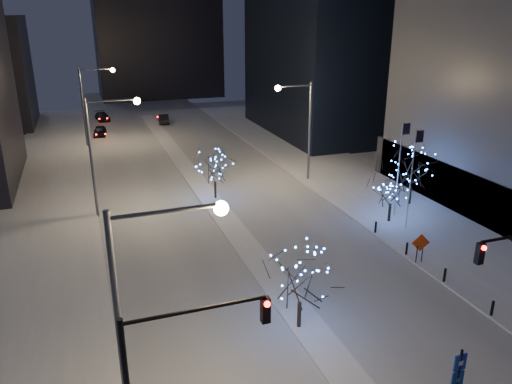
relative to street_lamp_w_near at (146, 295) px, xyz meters
name	(u,v)px	position (x,y,z in m)	size (l,w,h in m)	color
road	(193,177)	(8.94, 33.00, -6.49)	(20.00, 130.00, 0.02)	silver
median	(204,191)	(8.94, 28.00, -6.42)	(2.00, 80.00, 0.15)	silver
east_sidewalk	(397,208)	(23.94, 18.00, -6.42)	(10.00, 90.00, 0.15)	silver
west_sidewalk	(44,259)	(-5.06, 18.00, -6.42)	(8.00, 90.00, 0.15)	silver
street_lamp_w_near	(146,295)	(0.00, 0.00, 0.00)	(4.40, 0.56, 10.00)	#595E66
street_lamp_w_mid	(103,141)	(0.00, 25.00, 0.00)	(4.40, 0.56, 10.00)	#595E66
street_lamp_w_far	(91,96)	(0.00, 50.00, 0.00)	(4.40, 0.56, 10.00)	#595E66
street_lamp_east	(302,119)	(19.02, 28.00, -0.05)	(3.90, 0.56, 10.00)	#595E66
traffic_signal_west	(172,366)	(0.50, -2.00, -1.74)	(5.26, 0.43, 7.00)	black
flagpoles	(406,167)	(22.30, 15.25, -1.70)	(1.35, 2.60, 8.00)	silver
bollards	(425,261)	(19.14, 8.00, -5.90)	(0.16, 12.16, 0.90)	black
car_near	(100,131)	(0.82, 55.65, -5.81)	(1.62, 4.02, 1.37)	black
car_mid	(163,119)	(10.66, 61.17, -5.78)	(1.53, 4.39, 1.45)	black
car_far	(102,117)	(1.80, 66.62, -5.85)	(1.82, 4.48, 1.30)	black
holiday_tree_median_near	(300,280)	(8.44, 4.68, -3.48)	(4.91, 4.91, 4.54)	black
holiday_tree_median_far	(215,168)	(9.44, 25.69, -3.46)	(4.26, 4.26, 4.51)	black
holiday_tree_plaza_near	(392,190)	(21.43, 15.61, -3.68)	(3.31, 3.31, 4.09)	black
holiday_tree_plaza_far	(413,169)	(25.44, 18.41, -3.11)	(5.20, 5.20, 5.26)	black
wayfinding_sign	(458,376)	(12.08, -3.21, -4.46)	(0.59, 0.11, 3.32)	black
construction_sign	(420,245)	(19.24, 8.73, -5.08)	(1.26, 0.35, 2.12)	black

